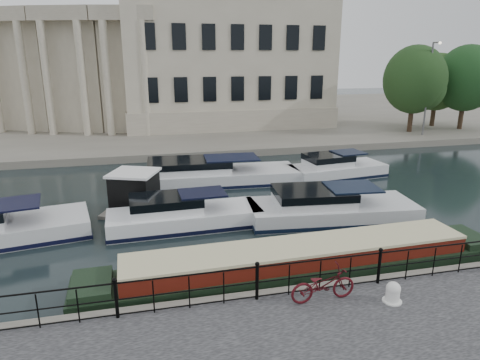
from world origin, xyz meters
name	(u,v)px	position (x,y,z in m)	size (l,w,h in m)	color
ground_plane	(239,278)	(0.00, 0.00, 0.00)	(160.00, 160.00, 0.00)	black
far_bank	(164,118)	(0.00, 39.00, 0.28)	(120.00, 42.00, 0.55)	#6B665B
railing	(257,279)	(0.00, -2.25, 1.20)	(24.14, 0.14, 1.22)	black
civic_building	(154,60)	(-1.00, 34.71, 7.04)	(53.55, 31.84, 16.85)	#ADA38C
lamp_posts	(465,86)	(26.00, 20.70, 4.80)	(8.24, 1.55, 8.07)	#59595B
bicycle	(323,284)	(1.87, -2.77, 1.07)	(0.70, 2.00, 1.05)	#430C11
mooring_bollard	(393,293)	(3.84, -3.31, 0.85)	(0.56, 0.56, 0.64)	silver
narrowboat	(299,266)	(2.12, -0.29, 0.37)	(15.41, 2.46, 1.56)	black
harbour_hut	(135,194)	(-3.48, 7.55, 0.95)	(3.59, 3.33, 2.18)	#6B665B
cabin_cruisers	(210,198)	(0.28, 7.84, 0.37)	(26.19, 10.89, 1.99)	silver
trees	(442,82)	(25.31, 22.96, 5.06)	(11.45, 7.97, 7.99)	black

